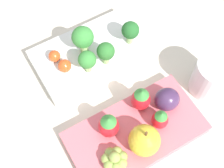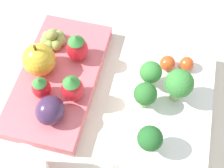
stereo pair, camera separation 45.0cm
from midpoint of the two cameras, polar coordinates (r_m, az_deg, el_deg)
The scene contains 15 objects.
ground_plane at distance 0.47m, azimuth 12.47°, elevation -26.51°, with size 4.00×4.00×0.00m, color beige.
bento_box_savoury at distance 0.48m, azimuth 24.28°, elevation -28.06°, with size 0.23×0.15×0.03m.
bento_box_fruit at distance 0.45m, azimuth 1.35°, elevation -23.82°, with size 0.24×0.15×0.02m.
broccoli_floret_0 at distance 0.43m, azimuth 23.80°, elevation -37.04°, with size 0.03×0.03×0.05m.
broccoli_floret_1 at distance 0.43m, azimuth 21.86°, elevation -24.22°, with size 0.03×0.03×0.05m.
broccoli_floret_2 at distance 0.43m, azimuth 21.51°, elevation -28.92°, with size 0.03×0.03×0.05m.
broccoli_floret_3 at distance 0.44m, azimuth 27.68°, elevation -26.15°, with size 0.04×0.04×0.06m.
cherry_tomato_0 at distance 0.46m, azimuth 23.89°, elevation -20.44°, with size 0.02×0.02×0.02m.
cherry_tomato_1 at distance 0.47m, azimuth 27.24°, elevation -19.98°, with size 0.02×0.02×0.02m.
apple at distance 0.42m, azimuth -2.26°, elevation -21.86°, with size 0.05×0.05×0.06m.
strawberry_0 at distance 0.42m, azimuth 5.71°, elevation -28.24°, with size 0.03×0.03×0.05m.
strawberry_1 at distance 0.43m, azimuth 5.62°, elevation -18.83°, with size 0.03×0.03×0.05m.
strawberry_2 at distance 0.42m, azimuth -1.24°, elevation -27.99°, with size 0.03×0.03×0.04m.
plum at distance 0.42m, azimuth 1.24°, elevation -32.74°, with size 0.04×0.04×0.04m.
grape_cluster at distance 0.44m, azimuth -0.25°, elevation -15.82°, with size 0.04×0.04×0.03m.
Camera 2 is at (0.21, 0.09, 0.43)m, focal length 50.00 mm.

